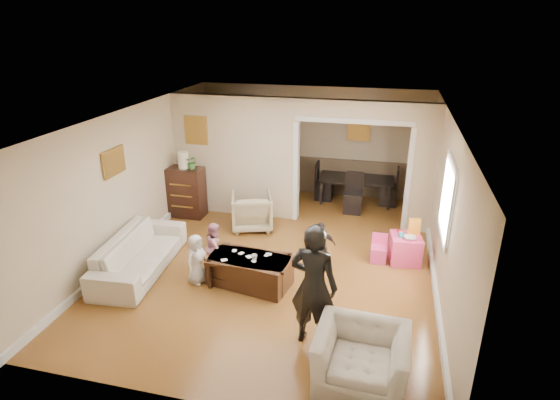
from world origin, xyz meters
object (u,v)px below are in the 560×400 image
(armchair_front, at_px, (361,358))
(adult_person, at_px, (314,286))
(armchair_back, at_px, (252,211))
(cyan_cup, at_px, (401,235))
(child_kneel_a, at_px, (197,259))
(dresser, at_px, (186,192))
(coffee_table, at_px, (250,271))
(sofa, at_px, (140,253))
(table_lamp, at_px, (183,160))
(coffee_cup, at_px, (254,257))
(child_kneel_b, at_px, (215,247))
(dining_table, at_px, (356,190))
(child_toddler, at_px, (321,246))
(play_table, at_px, (405,249))

(armchair_front, height_order, adult_person, adult_person)
(armchair_back, xyz_separation_m, adult_person, (1.84, -3.25, 0.50))
(armchair_back, distance_m, cyan_cup, 3.06)
(armchair_back, height_order, child_kneel_a, child_kneel_a)
(dresser, relative_size, coffee_table, 0.84)
(coffee_table, distance_m, adult_person, 1.83)
(sofa, relative_size, adult_person, 1.27)
(armchair_front, relative_size, adult_person, 0.61)
(child_kneel_a, bearing_deg, cyan_cup, -45.20)
(sofa, relative_size, armchair_back, 2.68)
(table_lamp, relative_size, cyan_cup, 4.50)
(armchair_back, xyz_separation_m, dresser, (-1.58, 0.28, 0.17))
(dresser, xyz_separation_m, adult_person, (3.42, -3.53, 0.33))
(dresser, distance_m, table_lamp, 0.73)
(coffee_cup, distance_m, child_kneel_b, 0.88)
(armchair_front, bearing_deg, sofa, 158.54)
(sofa, distance_m, adult_person, 3.46)
(table_lamp, bearing_deg, coffee_cup, -46.54)
(dining_table, height_order, child_toddler, child_toddler)
(play_table, height_order, child_kneel_a, child_kneel_a)
(coffee_table, relative_size, coffee_cup, 13.47)
(sofa, bearing_deg, child_kneel_a, -101.49)
(dresser, distance_m, child_kneel_b, 2.53)
(sofa, distance_m, play_table, 4.65)
(coffee_cup, xyz_separation_m, child_kneel_b, (-0.80, 0.35, -0.09))
(cyan_cup, distance_m, child_kneel_a, 3.54)
(armchair_front, xyz_separation_m, dresser, (-4.10, 4.12, 0.20))
(table_lamp, distance_m, dining_table, 4.04)
(armchair_front, height_order, dining_table, armchair_front)
(sofa, xyz_separation_m, dining_table, (3.32, 4.06, -0.02))
(coffee_table, xyz_separation_m, child_kneel_a, (-0.85, -0.15, 0.18))
(table_lamp, distance_m, child_kneel_b, 2.66)
(cyan_cup, bearing_deg, armchair_front, -98.16)
(dining_table, bearing_deg, child_kneel_a, -119.04)
(dining_table, xyz_separation_m, child_kneel_a, (-2.21, -4.20, 0.13))
(child_toddler, bearing_deg, dining_table, -125.03)
(play_table, height_order, child_toddler, child_toddler)
(coffee_table, xyz_separation_m, cyan_cup, (2.37, 1.32, 0.30))
(dresser, relative_size, coffee_cup, 11.29)
(cyan_cup, xyz_separation_m, child_toddler, (-1.32, -0.57, -0.11))
(dresser, height_order, child_toddler, dresser)
(child_kneel_b, bearing_deg, sofa, 94.32)
(dining_table, height_order, adult_person, adult_person)
(adult_person, relative_size, child_toddler, 1.99)
(dresser, relative_size, child_kneel_b, 1.24)
(dresser, relative_size, cyan_cup, 13.66)
(coffee_cup, bearing_deg, play_table, 30.90)
(armchair_front, distance_m, table_lamp, 5.88)
(coffee_table, height_order, play_table, play_table)
(table_lamp, relative_size, child_toddler, 0.41)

